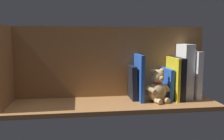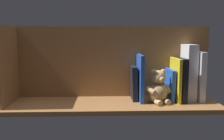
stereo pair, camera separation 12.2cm
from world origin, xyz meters
The scene contains 11 objects.
ground_plane centered at (0.00, 0.00, -1.10)cm, with size 106.72×30.42×2.20cm, color #9E6B3D.
shelf_back_panel centered at (0.00, -12.96, 19.20)cm, with size 106.72×1.50×38.41cm, color #916035.
shelf_side_divider centered at (51.36, 0.00, 19.20)cm, with size 2.40×24.42×38.41cm, color #9E6B3D.
book_0 centered at (-45.12, -4.06, 12.65)cm, with size 2.86×15.50×25.30cm, color silver.
dictionary_thick_white centered at (-40.37, -4.91, 14.48)cm, with size 5.05×13.59×28.96cm, color white.
book_1 centered at (-35.70, -3.37, 11.03)cm, with size 2.71×16.88×22.06cm, color black.
book_2 centered at (-32.87, -2.86, 11.01)cm, with size 1.38×17.91×22.02cm, color yellow.
book_3 centered at (-30.39, -4.14, 8.07)cm, with size 2.00×15.34×16.15cm, color blue.
teddy_bear centered at (-23.06, 1.93, 7.47)cm, with size 12.98×12.93×16.97cm.
book_4 centered at (-14.67, -3.48, 11.89)cm, with size 1.82×16.66×23.78cm, color blue.
book_5 centered at (-11.66, -5.44, 8.83)cm, with size 2.63×12.73×17.65cm, color black.
Camera 1 is at (16.31, 119.79, 33.08)cm, focal length 39.33 mm.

